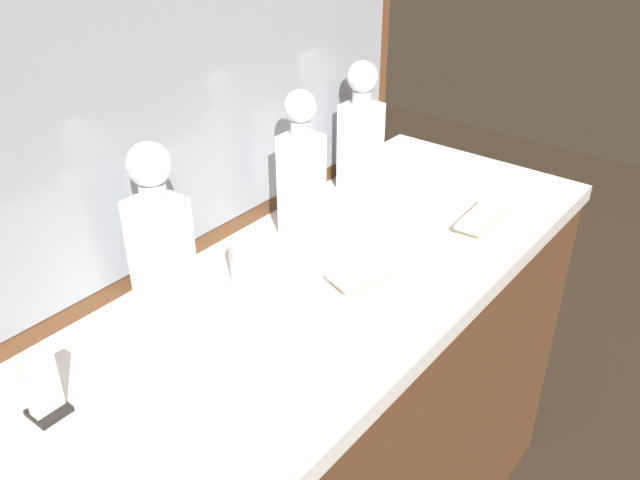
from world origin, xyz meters
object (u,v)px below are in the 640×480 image
Objects in this scene: silver_brush_rear at (364,275)px; silver_brush_far_left at (481,219)px; crystal_decanter_far_left at (160,247)px; crystal_decanter_far_right at (301,179)px; crystal_tumbler_right at (253,262)px; crystal_decanter_right at (361,139)px; napkin_holder at (43,389)px.

silver_brush_far_left is (0.33, -0.07, 0.00)m from silver_brush_rear.
crystal_decanter_far_left is 2.17× the size of silver_brush_rear.
crystal_decanter_far_left reaches higher than silver_brush_rear.
crystal_decanter_far_right reaches higher than silver_brush_rear.
crystal_tumbler_right is 0.51m from silver_brush_far_left.
crystal_decanter_right is at bearing 9.40° from crystal_tumbler_right.
crystal_decanter_far_left reaches higher than crystal_decanter_right.
silver_brush_far_left is 1.43× the size of napkin_holder.
crystal_decanter_far_left is at bearing 177.28° from crystal_decanter_far_right.
silver_brush_rear is 0.91× the size of silver_brush_far_left.
crystal_decanter_right is 3.47× the size of crystal_tumbler_right.
silver_brush_far_left is (0.62, -0.29, -0.11)m from crystal_decanter_far_left.
crystal_decanter_far_left is at bearing 141.96° from silver_brush_rear.
crystal_tumbler_right is at bearing -170.60° from crystal_decanter_right.
crystal_decanter_right is at bearing 91.84° from silver_brush_far_left.
crystal_decanter_far_left is 2.83× the size of napkin_holder.
crystal_decanter_far_right is 0.35m from crystal_decanter_far_left.
crystal_decanter_right is 2.09× the size of silver_brush_rear.
napkin_holder is (-0.88, -0.08, -0.07)m from crystal_decanter_right.
crystal_decanter_right reaches higher than crystal_tumbler_right.
crystal_decanter_right is 0.33m from silver_brush_far_left.
crystal_decanter_far_right is 0.63m from napkin_holder.
crystal_tumbler_right is at bearing 0.55° from napkin_holder.
crystal_tumbler_right is 0.44m from napkin_holder.
silver_brush_rear is at bearing 167.55° from silver_brush_far_left.
napkin_holder is (-0.44, -0.00, 0.01)m from crystal_tumbler_right.
crystal_decanter_far_left is 1.97× the size of silver_brush_far_left.
crystal_decanter_far_left is at bearing -178.43° from crystal_decanter_right.
crystal_tumbler_right reaches higher than silver_brush_far_left.
crystal_tumbler_right is at bearing -168.06° from crystal_decanter_far_right.
napkin_holder is at bearing -175.93° from crystal_decanter_far_right.
crystal_decanter_far_right reaches higher than crystal_tumbler_right.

